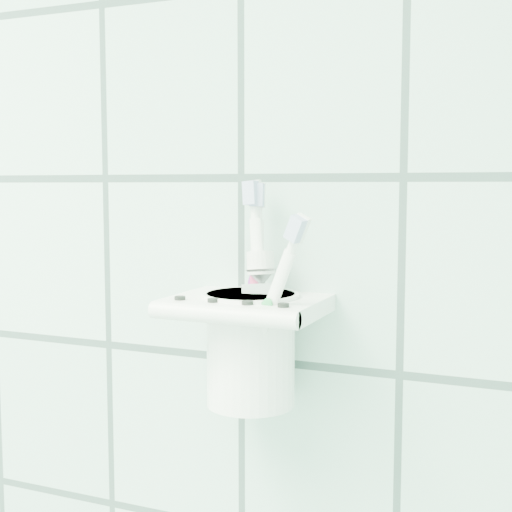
{
  "coord_description": "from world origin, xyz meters",
  "views": [
    {
      "loc": [
        0.9,
        0.58,
        1.42
      ],
      "look_at": [
        0.67,
        1.1,
        1.36
      ],
      "focal_mm": 50.0,
      "sensor_mm": 36.0,
      "label": 1
    }
  ],
  "objects_px": {
    "cup": "(251,345)",
    "toothbrush_blue": "(253,288)",
    "toothbrush_orange": "(236,297)",
    "toothpaste_tube": "(266,315)",
    "holder_bracket": "(247,307)",
    "toothbrush_pink": "(264,287)"
  },
  "relations": [
    {
      "from": "cup",
      "to": "toothbrush_blue",
      "type": "xyz_separation_m",
      "value": [
        -0.0,
        0.01,
        0.05
      ]
    },
    {
      "from": "toothbrush_blue",
      "to": "toothbrush_orange",
      "type": "xyz_separation_m",
      "value": [
        -0.01,
        -0.02,
        -0.0
      ]
    },
    {
      "from": "cup",
      "to": "toothpaste_tube",
      "type": "distance_m",
      "value": 0.03
    },
    {
      "from": "holder_bracket",
      "to": "cup",
      "type": "distance_m",
      "value": 0.03
    },
    {
      "from": "holder_bracket",
      "to": "toothbrush_pink",
      "type": "distance_m",
      "value": 0.02
    },
    {
      "from": "holder_bracket",
      "to": "toothbrush_blue",
      "type": "bearing_deg",
      "value": 86.29
    },
    {
      "from": "cup",
      "to": "toothbrush_pink",
      "type": "relative_size",
      "value": 0.52
    },
    {
      "from": "toothbrush_pink",
      "to": "toothbrush_blue",
      "type": "bearing_deg",
      "value": -163.84
    },
    {
      "from": "holder_bracket",
      "to": "toothbrush_pink",
      "type": "xyz_separation_m",
      "value": [
        0.01,
        0.01,
        0.02
      ]
    },
    {
      "from": "holder_bracket",
      "to": "toothbrush_blue",
      "type": "height_order",
      "value": "toothbrush_blue"
    },
    {
      "from": "toothbrush_pink",
      "to": "toothpaste_tube",
      "type": "height_order",
      "value": "toothbrush_pink"
    },
    {
      "from": "toothbrush_blue",
      "to": "toothpaste_tube",
      "type": "xyz_separation_m",
      "value": [
        0.02,
        -0.01,
        -0.02
      ]
    },
    {
      "from": "holder_bracket",
      "to": "cup",
      "type": "relative_size",
      "value": 1.31
    },
    {
      "from": "holder_bracket",
      "to": "toothbrush_blue",
      "type": "relative_size",
      "value": 0.7
    },
    {
      "from": "holder_bracket",
      "to": "toothbrush_pink",
      "type": "relative_size",
      "value": 0.69
    },
    {
      "from": "toothbrush_blue",
      "to": "holder_bracket",
      "type": "bearing_deg",
      "value": -104.28
    },
    {
      "from": "cup",
      "to": "toothbrush_pink",
      "type": "height_order",
      "value": "toothbrush_pink"
    },
    {
      "from": "toothbrush_pink",
      "to": "toothbrush_orange",
      "type": "relative_size",
      "value": 1.09
    },
    {
      "from": "toothbrush_blue",
      "to": "toothpaste_tube",
      "type": "height_order",
      "value": "toothbrush_blue"
    },
    {
      "from": "toothbrush_blue",
      "to": "toothpaste_tube",
      "type": "relative_size",
      "value": 1.41
    },
    {
      "from": "toothbrush_pink",
      "to": "toothbrush_blue",
      "type": "relative_size",
      "value": 1.02
    },
    {
      "from": "toothbrush_orange",
      "to": "toothbrush_blue",
      "type": "bearing_deg",
      "value": 89.52
    }
  ]
}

